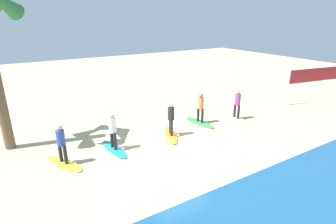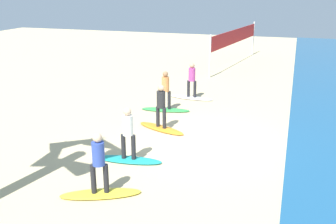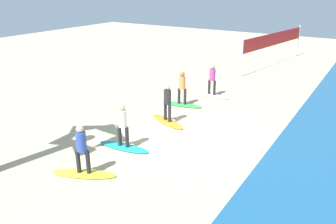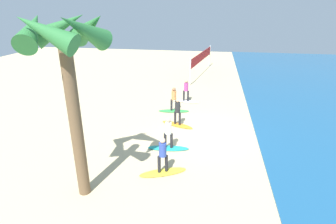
{
  "view_description": "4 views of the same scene",
  "coord_description": "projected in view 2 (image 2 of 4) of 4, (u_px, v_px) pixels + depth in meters",
  "views": [
    {
      "loc": [
        5.7,
        8.73,
        5.63
      ],
      "look_at": [
        -0.91,
        -2.13,
        1.06
      ],
      "focal_mm": 28.56,
      "sensor_mm": 36.0,
      "label": 1
    },
    {
      "loc": [
        12.5,
        2.97,
        5.23
      ],
      "look_at": [
        0.16,
        -1.01,
        1.03
      ],
      "focal_mm": 42.35,
      "sensor_mm": 36.0,
      "label": 2
    },
    {
      "loc": [
        11.01,
        5.84,
        5.79
      ],
      "look_at": [
        -0.1,
        -1.14,
        0.78
      ],
      "focal_mm": 36.64,
      "sensor_mm": 36.0,
      "label": 3
    },
    {
      "loc": [
        14.11,
        0.44,
        6.82
      ],
      "look_at": [
        0.28,
        -1.97,
        1.25
      ],
      "focal_mm": 28.66,
      "sensor_mm": 36.0,
      "label": 4
    }
  ],
  "objects": [
    {
      "name": "surfer_white",
      "position": [
        192.0,
        77.0,
        18.61
      ],
      "size": [
        0.32,
        0.46,
        1.64
      ],
      "color": "#232328",
      "rests_on": "surfboard_white"
    },
    {
      "name": "surfboard_white",
      "position": [
        191.0,
        98.0,
        18.92
      ],
      "size": [
        0.71,
        2.13,
        0.09
      ],
      "primitive_type": "ellipsoid",
      "rotation": [
        0.0,
        0.0,
        1.5
      ],
      "color": "white",
      "rests_on": "ground"
    },
    {
      "name": "surfboard_orange",
      "position": [
        161.0,
        128.0,
        14.92
      ],
      "size": [
        1.31,
        2.16,
        0.09
      ],
      "primitive_type": "ellipsoid",
      "rotation": [
        0.0,
        0.0,
        1.18
      ],
      "color": "orange",
      "rests_on": "ground"
    },
    {
      "name": "surfer_orange",
      "position": [
        161.0,
        103.0,
        14.61
      ],
      "size": [
        0.32,
        0.44,
        1.64
      ],
      "color": "#232328",
      "rests_on": "surfboard_orange"
    },
    {
      "name": "ground_plane",
      "position": [
        197.0,
        141.0,
        13.8
      ],
      "size": [
        60.0,
        60.0,
        0.0
      ],
      "primitive_type": "plane",
      "color": "#CCB789"
    },
    {
      "name": "surfboard_green",
      "position": [
        166.0,
        110.0,
        17.13
      ],
      "size": [
        0.84,
        2.16,
        0.09
      ],
      "primitive_type": "ellipsoid",
      "rotation": [
        0.0,
        0.0,
        1.71
      ],
      "color": "green",
      "rests_on": "ground"
    },
    {
      "name": "surfboard_teal",
      "position": [
        129.0,
        160.0,
        12.26
      ],
      "size": [
        0.79,
        2.15,
        0.09
      ],
      "primitive_type": "ellipsoid",
      "rotation": [
        0.0,
        0.0,
        1.68
      ],
      "color": "teal",
      "rests_on": "ground"
    },
    {
      "name": "surfer_green",
      "position": [
        165.0,
        87.0,
        16.82
      ],
      "size": [
        0.32,
        0.46,
        1.64
      ],
      "color": "#232328",
      "rests_on": "surfboard_green"
    },
    {
      "name": "volleyball_net",
      "position": [
        235.0,
        38.0,
        26.44
      ],
      "size": [
        8.98,
        1.59,
        2.5
      ],
      "color": "silver",
      "rests_on": "ground"
    },
    {
      "name": "surfer_yellow",
      "position": [
        99.0,
        159.0,
        9.96
      ],
      "size": [
        0.32,
        0.43,
        1.64
      ],
      "color": "#232328",
      "rests_on": "surfboard_yellow"
    },
    {
      "name": "surfer_teal",
      "position": [
        128.0,
        130.0,
        11.95
      ],
      "size": [
        0.32,
        0.46,
        1.64
      ],
      "color": "#232328",
      "rests_on": "surfboard_teal"
    },
    {
      "name": "surfboard_yellow",
      "position": [
        101.0,
        194.0,
        10.26
      ],
      "size": [
        1.39,
        2.14,
        0.09
      ],
      "primitive_type": "ellipsoid",
      "rotation": [
        0.0,
        0.0,
        2.0
      ],
      "color": "yellow",
      "rests_on": "ground"
    }
  ]
}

